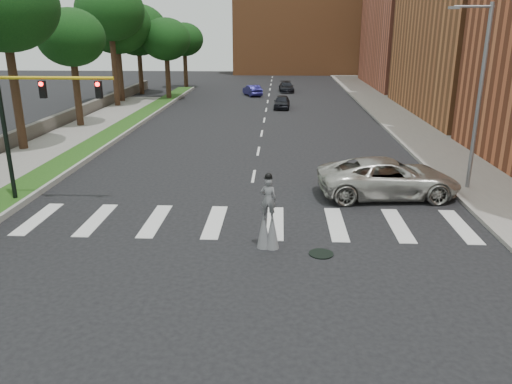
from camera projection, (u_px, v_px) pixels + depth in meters
The scene contains 23 objects.
ground_plane at pixel (243, 232), 20.24m from camera, with size 160.00×160.00×0.00m, color black.
grass_median at pixel (118, 130), 39.71m from camera, with size 2.00×60.00×0.25m, color #1D4513.
median_curb at pixel (131, 130), 39.66m from camera, with size 0.20×60.00×0.28m, color gray.
sidewalk_left at pixel (18, 162), 30.37m from camera, with size 4.00×60.00×0.18m, color gray.
sidewalk_right at pixel (407, 122), 43.36m from camera, with size 5.00×90.00×0.18m, color gray.
stone_wall at pixel (60, 120), 41.73m from camera, with size 0.50×56.00×1.10m, color #514C45.
manhole at pixel (321, 254), 18.20m from camera, with size 0.90×0.90×0.04m, color black.
building_far at pixel (434, 12), 67.36m from camera, with size 16.00×22.00×20.00m, color #B35A42.
building_backdrop at pixel (307, 22), 91.18m from camera, with size 26.00×14.00×18.00m, color #A15C32.
streetlight at pixel (478, 93), 23.91m from camera, with size 2.05×0.20×9.00m.
traffic_signal at pixel (29, 116), 22.24m from camera, with size 5.30×0.23×6.20m.
stilt_performer at pixel (268, 220), 18.42m from camera, with size 0.84×0.57×2.92m.
suv_crossing at pixel (388, 178), 24.22m from camera, with size 3.12×6.77×1.88m, color #B9B7AF.
car_near at pixel (282, 102), 51.27m from camera, with size 1.58×3.93×1.34m, color black.
car_mid at pixel (252, 90), 61.06m from camera, with size 1.38×3.96×1.31m, color navy.
car_far at pixel (286, 87), 64.80m from camera, with size 1.78×4.37×1.27m, color black.
tree_2 at pixel (3, 5), 30.74m from camera, with size 6.81×6.81×12.16m.
tree_3 at pixel (71, 38), 39.51m from camera, with size 5.35×5.35×9.46m.
tree_4 at pixel (110, 11), 49.51m from camera, with size 6.85×6.85×12.43m.
tree_5 at pixel (138, 30), 60.46m from camera, with size 7.18×7.18×10.75m.
tree_6 at pixel (166, 40), 55.51m from camera, with size 5.48×5.48×9.05m.
tree_7 at pixel (184, 40), 67.34m from camera, with size 5.19×5.19×8.66m.
tree_8 at pixel (116, 24), 53.09m from camera, with size 7.33×7.33×11.44m.
Camera 1 is at (1.43, -18.68, 7.84)m, focal length 35.00 mm.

